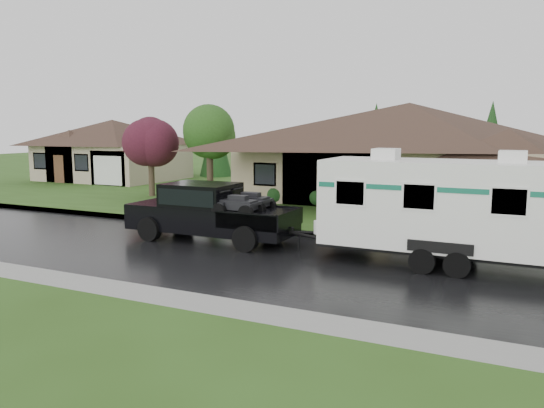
{
  "coord_description": "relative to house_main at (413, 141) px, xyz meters",
  "views": [
    {
      "loc": [
        8.19,
        -17.34,
        4.35
      ],
      "look_at": [
        -1.05,
        2.0,
        1.24
      ],
      "focal_mm": 35.0,
      "sensor_mm": 36.0,
      "label": 1
    }
  ],
  "objects": [
    {
      "name": "pickup_truck",
      "position": [
        -5.02,
        -14.04,
        -2.41
      ],
      "size": [
        6.63,
        2.52,
        2.21
      ],
      "color": "black",
      "rests_on": "ground"
    },
    {
      "name": "road",
      "position": [
        -2.29,
        -15.84,
        -3.59
      ],
      "size": [
        140.0,
        8.0,
        0.01
      ],
      "primitive_type": "cube",
      "color": "black",
      "rests_on": "ground"
    },
    {
      "name": "ground",
      "position": [
        -2.29,
        -13.84,
        -3.59
      ],
      "size": [
        140.0,
        140.0,
        0.0
      ],
      "primitive_type": "plane",
      "color": "#2E5019",
      "rests_on": "ground"
    },
    {
      "name": "shrub_row",
      "position": [
        -0.29,
        -4.54,
        -2.94
      ],
      "size": [
        13.6,
        1.0,
        1.0
      ],
      "color": "#143814",
      "rests_on": "lawn"
    },
    {
      "name": "travel_trailer",
      "position": [
        3.8,
        -14.04,
        -1.65
      ],
      "size": [
        8.17,
        2.87,
        3.67
      ],
      "color": "white",
      "rests_on": "ground"
    },
    {
      "name": "tree_left_green",
      "position": [
        -10.83,
        -4.64,
        0.37
      ],
      "size": [
        3.32,
        3.32,
        5.5
      ],
      "color": "#382B1E",
      "rests_on": "lawn"
    },
    {
      "name": "house_far",
      "position": [
        -24.07,
        2.02,
        -0.62
      ],
      "size": [
        10.8,
        8.64,
        5.8
      ],
      "color": "tan",
      "rests_on": "lawn"
    },
    {
      "name": "tree_red",
      "position": [
        -14.76,
        -5.11,
        -0.05
      ],
      "size": [
        2.96,
        2.96,
        4.9
      ],
      "color": "#382B1E",
      "rests_on": "lawn"
    },
    {
      "name": "house_main",
      "position": [
        0.0,
        0.0,
        0.0
      ],
      "size": [
        19.44,
        10.8,
        6.9
      ],
      "color": "tan",
      "rests_on": "lawn"
    },
    {
      "name": "curb",
      "position": [
        -2.29,
        -11.59,
        -3.52
      ],
      "size": [
        140.0,
        0.5,
        0.15
      ],
      "primitive_type": "cube",
      "color": "gray",
      "rests_on": "ground"
    },
    {
      "name": "lawn",
      "position": [
        -2.29,
        1.16,
        -3.52
      ],
      "size": [
        140.0,
        26.0,
        0.15
      ],
      "primitive_type": "cube",
      "color": "#2E5019",
      "rests_on": "ground"
    }
  ]
}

